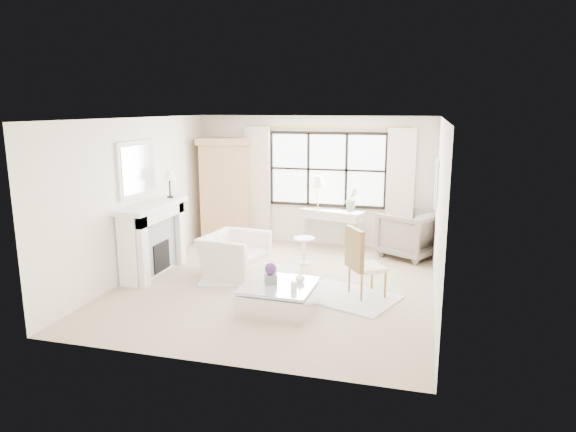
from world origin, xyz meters
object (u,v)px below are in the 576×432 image
coffee_table (279,297)px  club_armchair (234,255)px  console_table (332,229)px  armoire (224,189)px

coffee_table → club_armchair: bearing=133.8°
console_table → club_armchair: size_ratio=1.26×
console_table → coffee_table: size_ratio=1.33×
console_table → coffee_table: 3.51m
console_table → club_armchair: (-1.33, -2.17, -0.05)m
armoire → club_armchair: (1.01, -2.10, -0.78)m
coffee_table → console_table: bearing=89.7°
armoire → coffee_table: armoire is taller
console_table → club_armchair: console_table is taller
armoire → club_armchair: bearing=-83.5°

